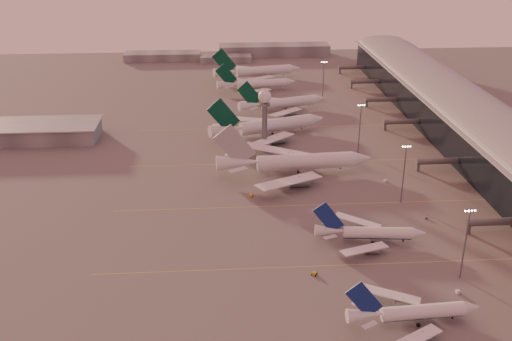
{
  "coord_description": "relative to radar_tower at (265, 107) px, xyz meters",
  "views": [
    {
      "loc": [
        -18.29,
        -157.6,
        107.26
      ],
      "look_at": [
        -2.63,
        70.39,
        9.06
      ],
      "focal_mm": 42.0,
      "sensor_mm": 36.0,
      "label": 1
    }
  ],
  "objects": [
    {
      "name": "greentail_b",
      "position": [
        15.99,
        59.69,
        -17.35
      ],
      "size": [
        54.44,
        43.32,
        20.37
      ],
      "color": "silver",
      "rests_on": "ground"
    },
    {
      "name": "narrowbody_mid",
      "position": [
        29.49,
        -95.79,
        -17.78
      ],
      "size": [
        39.99,
        31.78,
        15.64
      ],
      "color": "silver",
      "rests_on": "ground"
    },
    {
      "name": "gsv_truck_c",
      "position": [
        -9.69,
        -55.55,
        -19.73
      ],
      "size": [
        5.34,
        5.97,
        2.39
      ],
      "color": "gold",
      "rests_on": "ground"
    },
    {
      "name": "gsv_tug_far",
      "position": [
        14.51,
        -20.51,
        -20.47
      ],
      "size": [
        3.25,
        3.77,
        0.93
      ],
      "color": "silver",
      "rests_on": "ground"
    },
    {
      "name": "ground",
      "position": [
        -5.0,
        -120.0,
        -20.95
      ],
      "size": [
        700.0,
        700.0,
        0.0
      ],
      "primitive_type": "plane",
      "color": "#535050",
      "rests_on": "ground"
    },
    {
      "name": "taxiway_markings",
      "position": [
        25.0,
        -64.0,
        -20.94
      ],
      "size": [
        180.0,
        185.25,
        0.02
      ],
      "color": "gold",
      "rests_on": "ground"
    },
    {
      "name": "widebody_white",
      "position": [
        10.91,
        -33.83,
        -16.64
      ],
      "size": [
        70.69,
        56.52,
        24.85
      ],
      "color": "silver",
      "rests_on": "ground"
    },
    {
      "name": "gsv_truck_b",
      "position": [
        55.79,
        -79.75,
        -19.97
      ],
      "size": [
        4.98,
        2.51,
        1.92
      ],
      "color": "#525456",
      "rests_on": "ground"
    },
    {
      "name": "gsv_catering_a",
      "position": [
        49.34,
        -128.37,
        -18.66
      ],
      "size": [
        5.78,
        3.06,
        4.58
      ],
      "color": "silver",
      "rests_on": "ground"
    },
    {
      "name": "distant_horizon",
      "position": [
        -2.38,
        205.14,
        -17.06
      ],
      "size": [
        165.0,
        37.5,
        9.0
      ],
      "color": "slate",
      "rests_on": "ground"
    },
    {
      "name": "greentail_a",
      "position": [
        3.64,
        16.94,
        -16.74
      ],
      "size": [
        63.2,
        50.22,
        23.8
      ],
      "color": "silver",
      "rests_on": "ground"
    },
    {
      "name": "gsv_tug_mid",
      "position": [
        6.75,
        -115.33,
        -20.43
      ],
      "size": [
        4.09,
        3.58,
        1.0
      ],
      "color": "gold",
      "rests_on": "ground"
    },
    {
      "name": "narrowbody_near",
      "position": [
        30.63,
        -141.82,
        -17.79
      ],
      "size": [
        39.92,
        31.81,
        15.59
      ],
      "color": "silver",
      "rests_on": "ground"
    },
    {
      "name": "gsv_truck_d",
      "position": [
        -17.74,
        -3.51,
        -19.92
      ],
      "size": [
        1.95,
        5.01,
        2.01
      ],
      "color": "silver",
      "rests_on": "ground"
    },
    {
      "name": "mast_c",
      "position": [
        45.0,
        -10.0,
        -7.21
      ],
      "size": [
        3.6,
        0.56,
        25.0
      ],
      "color": "#575A5F",
      "rests_on": "ground"
    },
    {
      "name": "radar_tower",
      "position": [
        0.0,
        0.0,
        0.0
      ],
      "size": [
        6.4,
        6.4,
        31.1
      ],
      "color": "#575A5F",
      "rests_on": "ground"
    },
    {
      "name": "gsv_catering_b",
      "position": [
        49.34,
        -44.97,
        -18.87
      ],
      "size": [
        5.08,
        2.44,
        4.16
      ],
      "color": "silver",
      "rests_on": "ground"
    },
    {
      "name": "mast_a",
      "position": [
        53.0,
        -120.0,
        -7.21
      ],
      "size": [
        3.6,
        0.56,
        25.0
      ],
      "color": "#575A5F",
      "rests_on": "ground"
    },
    {
      "name": "mast_d",
      "position": [
        43.0,
        80.0,
        -7.21
      ],
      "size": [
        3.6,
        0.56,
        25.0
      ],
      "color": "#575A5F",
      "rests_on": "ground"
    },
    {
      "name": "greentail_c",
      "position": [
        3.61,
        104.09,
        -17.51
      ],
      "size": [
        53.45,
        42.87,
        19.49
      ],
      "color": "silver",
      "rests_on": "ground"
    },
    {
      "name": "hangar",
      "position": [
        -125.0,
        20.0,
        -16.63
      ],
      "size": [
        82.0,
        27.0,
        8.5
      ],
      "color": "slate",
      "rests_on": "ground"
    },
    {
      "name": "greentail_d",
      "position": [
        6.49,
        135.01,
        -16.84
      ],
      "size": [
        63.35,
        50.65,
        23.28
      ],
      "color": "silver",
      "rests_on": "ground"
    },
    {
      "name": "mast_b",
      "position": [
        50.0,
        -65.0,
        -7.21
      ],
      "size": [
        3.6,
        0.56,
        25.0
      ],
      "color": "#575A5F",
      "rests_on": "ground"
    },
    {
      "name": "terminal",
      "position": [
        102.88,
        -9.91,
        -10.43
      ],
      "size": [
        57.0,
        362.0,
        23.04
      ],
      "color": "black",
      "rests_on": "ground"
    }
  ]
}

